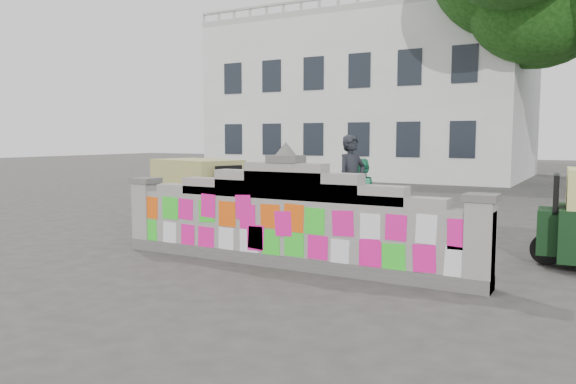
# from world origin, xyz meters

# --- Properties ---
(ground) EXTENTS (100.00, 100.00, 0.00)m
(ground) POSITION_xyz_m (0.00, 0.00, 0.00)
(ground) COLOR #383533
(ground) RESTS_ON ground
(parapet_wall) EXTENTS (6.48, 0.44, 2.01)m
(parapet_wall) POSITION_xyz_m (-0.00, -0.01, 0.75)
(parapet_wall) COLOR #4C4C49
(parapet_wall) RESTS_ON ground
(building) EXTENTS (16.00, 10.00, 8.90)m
(building) POSITION_xyz_m (-7.00, 21.98, 4.01)
(building) COLOR silver
(building) RESTS_ON ground
(cyclist_bike) EXTENTS (2.23, 1.53, 1.11)m
(cyclist_bike) POSITION_xyz_m (-0.03, 2.74, 0.56)
(cyclist_bike) COLOR black
(cyclist_bike) RESTS_ON ground
(cyclist_rider) EXTENTS (0.69, 0.81, 1.88)m
(cyclist_rider) POSITION_xyz_m (-0.03, 2.74, 0.94)
(cyclist_rider) COLOR black
(cyclist_rider) RESTS_ON ground
(pedestrian) EXTENTS (0.64, 0.80, 1.62)m
(pedestrian) POSITION_xyz_m (-0.25, 3.72, 0.81)
(pedestrian) COLOR #258B60
(pedestrian) RESTS_ON ground
(rickshaw_left) EXTENTS (2.90, 1.96, 1.56)m
(rickshaw_left) POSITION_xyz_m (-4.02, 2.81, 0.81)
(rickshaw_left) COLOR black
(rickshaw_left) RESTS_ON ground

